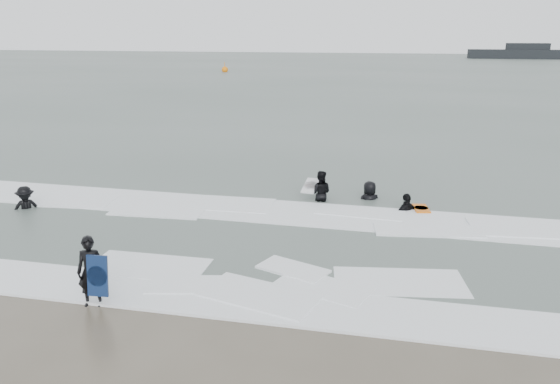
% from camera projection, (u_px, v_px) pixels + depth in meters
% --- Properties ---
extents(ground, '(320.00, 320.00, 0.00)m').
position_uv_depth(ground, '(234.00, 290.00, 13.53)').
color(ground, brown).
rests_on(ground, ground).
extents(sea, '(320.00, 320.00, 0.00)m').
position_uv_depth(sea, '(387.00, 71.00, 88.21)').
color(sea, '#47544C').
rests_on(sea, ground).
extents(surfer_centre, '(0.72, 0.57, 1.72)m').
position_uv_depth(surfer_centre, '(94.00, 305.00, 12.78)').
color(surfer_centre, black).
rests_on(surfer_centre, ground).
extents(surfer_wading, '(0.86, 0.68, 1.74)m').
position_uv_depth(surfer_wading, '(320.00, 201.00, 20.59)').
color(surfer_wading, black).
rests_on(surfer_wading, ground).
extents(surfer_breaker, '(1.28, 1.21, 1.74)m').
position_uv_depth(surfer_breaker, '(27.00, 210.00, 19.55)').
color(surfer_breaker, black).
rests_on(surfer_breaker, ground).
extents(surfer_right_near, '(1.08, 1.05, 1.82)m').
position_uv_depth(surfer_right_near, '(406.00, 212.00, 19.42)').
color(surfer_right_near, black).
rests_on(surfer_right_near, ground).
extents(surfer_right_far, '(1.09, 0.92, 1.89)m').
position_uv_depth(surfer_right_far, '(369.00, 200.00, 20.74)').
color(surfer_right_far, black).
rests_on(surfer_right_far, ground).
extents(surf_foam, '(30.03, 9.06, 0.09)m').
position_uv_depth(surf_foam, '(270.00, 236.00, 16.97)').
color(surf_foam, white).
rests_on(surf_foam, ground).
extents(bodyboards, '(7.84, 10.19, 1.25)m').
position_uv_depth(bodyboards, '(303.00, 215.00, 17.53)').
color(bodyboards, '#0E1F45').
rests_on(bodyboards, ground).
extents(buoy, '(1.00, 1.00, 1.65)m').
position_uv_depth(buoy, '(225.00, 70.00, 86.88)').
color(buoy, orange).
rests_on(buoy, ground).
extents(vessel_horizon, '(26.60, 4.75, 3.61)m').
position_uv_depth(vessel_horizon, '(527.00, 53.00, 129.69)').
color(vessel_horizon, black).
rests_on(vessel_horizon, ground).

